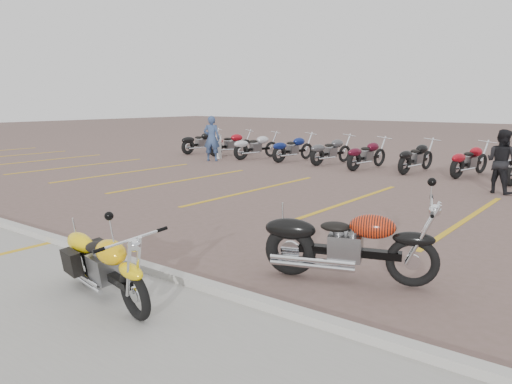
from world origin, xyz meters
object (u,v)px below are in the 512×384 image
(yellow_cruiser, at_px, (108,267))
(person_a, at_px, (212,138))
(flame_cruiser, at_px, (345,247))
(bollard, at_px, (219,146))
(person_b, at_px, (501,162))

(yellow_cruiser, height_order, person_a, person_a)
(person_a, bearing_deg, flame_cruiser, 109.61)
(bollard, bearing_deg, person_a, -67.16)
(person_b, bearing_deg, bollard, 12.95)
(flame_cruiser, xyz_separation_m, person_a, (-10.46, 8.75, 0.42))
(person_a, relative_size, person_b, 1.08)
(flame_cruiser, height_order, bollard, bollard)
(flame_cruiser, relative_size, person_a, 1.23)
(yellow_cruiser, xyz_separation_m, bollard, (-8.89, 11.85, 0.09))
(person_a, xyz_separation_m, bollard, (-0.33, 0.80, -0.39))
(flame_cruiser, bearing_deg, yellow_cruiser, -149.00)
(yellow_cruiser, distance_m, person_a, 13.98)
(person_a, bearing_deg, person_b, 146.27)
(yellow_cruiser, height_order, person_b, person_b)
(yellow_cruiser, relative_size, person_b, 1.21)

